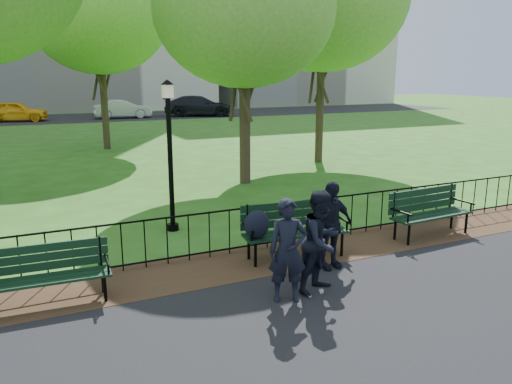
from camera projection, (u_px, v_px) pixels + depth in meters
name	position (u px, v px, depth m)	size (l,w,h in m)	color
ground	(311.00, 289.00, 8.00)	(120.00, 120.00, 0.00)	#315716
dirt_strip	(270.00, 258.00, 9.32)	(60.00, 1.60, 0.01)	#362616
far_street	(76.00, 118.00, 38.81)	(70.00, 9.00, 0.01)	black
iron_fence	(258.00, 226.00, 9.65)	(24.06, 0.06, 1.00)	black
park_bench_main	(277.00, 224.00, 9.05)	(2.07, 0.83, 1.12)	black
park_bench_left_a	(49.00, 268.00, 7.37)	(1.75, 0.63, 0.98)	black
park_bench_right_a	(429.00, 207.00, 10.49)	(1.95, 0.69, 1.09)	black
lamppost	(170.00, 151.00, 10.59)	(0.29, 0.29, 3.25)	black
tree_near_e	(244.00, 9.00, 14.56)	(5.37, 5.37, 7.49)	#2D2116
tree_far_c	(98.00, 14.00, 21.53)	(6.09, 6.09, 8.49)	#2D2116
person_left	(288.00, 251.00, 7.40)	(0.58, 0.38, 1.58)	black
person_mid	(321.00, 241.00, 7.75)	(0.79, 0.41, 1.63)	black
person_right	(330.00, 225.00, 8.69)	(0.91, 0.37, 1.56)	black
taxi	(16.00, 111.00, 35.73)	(1.74, 4.31, 1.47)	yellow
sedan_silver	(122.00, 109.00, 38.36)	(1.50, 4.31, 1.42)	#AEB1B6
sedan_dark	(199.00, 106.00, 40.36)	(2.28, 5.62, 1.63)	black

